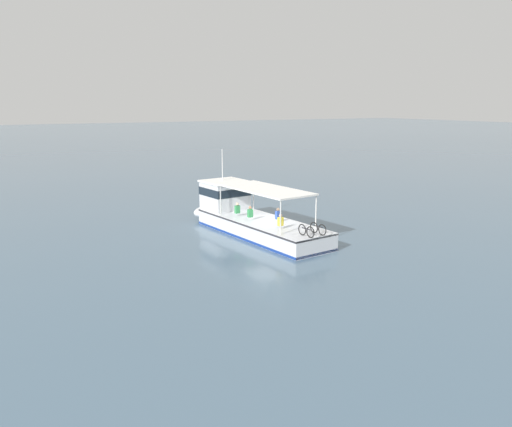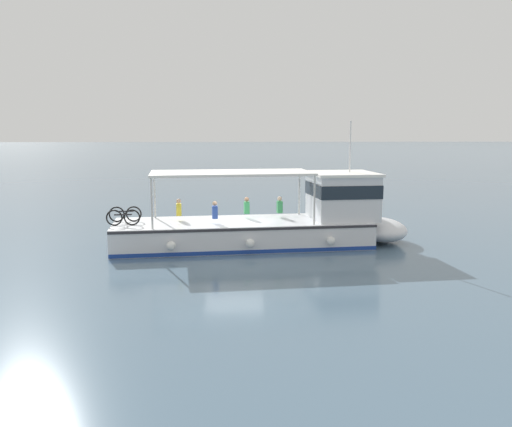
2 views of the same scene
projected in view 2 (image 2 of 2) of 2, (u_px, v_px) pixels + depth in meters
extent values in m
plane|color=slate|center=(234.00, 247.00, 22.55)|extent=(400.00, 400.00, 0.00)
cube|color=silver|center=(242.00, 233.00, 22.70)|extent=(4.30, 11.07, 1.10)
ellipsoid|color=silver|center=(380.00, 229.00, 23.60)|extent=(3.16, 2.49, 1.01)
cube|color=navy|center=(242.00, 244.00, 22.77)|extent=(4.34, 11.08, 0.16)
cube|color=#2D2D33|center=(242.00, 223.00, 22.63)|extent=(4.36, 11.08, 0.10)
cube|color=silver|center=(342.00, 197.00, 23.10)|extent=(2.97, 2.87, 1.90)
cube|color=#19232D|center=(342.00, 189.00, 23.05)|extent=(3.04, 2.91, 0.56)
cube|color=white|center=(343.00, 174.00, 22.94)|extent=(3.15, 3.04, 0.12)
cube|color=white|center=(231.00, 173.00, 22.23)|extent=(3.62, 6.97, 0.10)
cylinder|color=silver|center=(299.00, 193.00, 24.19)|extent=(0.08, 0.08, 2.00)
cylinder|color=silver|center=(314.00, 200.00, 21.53)|extent=(0.08, 0.08, 2.00)
cylinder|color=silver|center=(155.00, 195.00, 23.25)|extent=(0.08, 0.08, 2.00)
cylinder|color=silver|center=(152.00, 204.00, 20.59)|extent=(0.08, 0.08, 2.00)
cylinder|color=silver|center=(350.00, 147.00, 22.81)|extent=(0.06, 0.06, 2.20)
sphere|color=white|center=(331.00, 241.00, 21.46)|extent=(0.36, 0.36, 0.36)
sphere|color=white|center=(250.00, 243.00, 20.98)|extent=(0.36, 0.36, 0.36)
sphere|color=white|center=(171.00, 246.00, 20.53)|extent=(0.36, 0.36, 0.36)
torus|color=black|center=(134.00, 214.00, 22.34)|extent=(0.13, 0.66, 0.66)
torus|color=black|center=(117.00, 214.00, 22.24)|extent=(0.13, 0.66, 0.66)
cylinder|color=#232328|center=(125.00, 211.00, 22.27)|extent=(0.13, 0.70, 0.06)
torus|color=black|center=(132.00, 217.00, 21.46)|extent=(0.13, 0.66, 0.66)
torus|color=black|center=(114.00, 218.00, 21.36)|extent=(0.13, 0.66, 0.66)
cylinder|color=#232328|center=(123.00, 215.00, 21.39)|extent=(0.13, 0.70, 0.06)
cube|color=yellow|center=(179.00, 210.00, 22.68)|extent=(0.34, 0.25, 0.52)
sphere|color=tan|center=(179.00, 201.00, 22.62)|extent=(0.20, 0.20, 0.20)
cube|color=#2D4CA5|center=(215.00, 212.00, 21.95)|extent=(0.34, 0.25, 0.52)
sphere|color=tan|center=(215.00, 203.00, 21.89)|extent=(0.20, 0.20, 0.20)
cube|color=#338C4C|center=(247.00, 208.00, 23.25)|extent=(0.34, 0.25, 0.52)
sphere|color=#9E7051|center=(247.00, 199.00, 23.20)|extent=(0.20, 0.20, 0.20)
cube|color=#338C4C|center=(280.00, 207.00, 23.48)|extent=(0.34, 0.25, 0.52)
sphere|color=beige|center=(280.00, 199.00, 23.42)|extent=(0.20, 0.20, 0.20)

